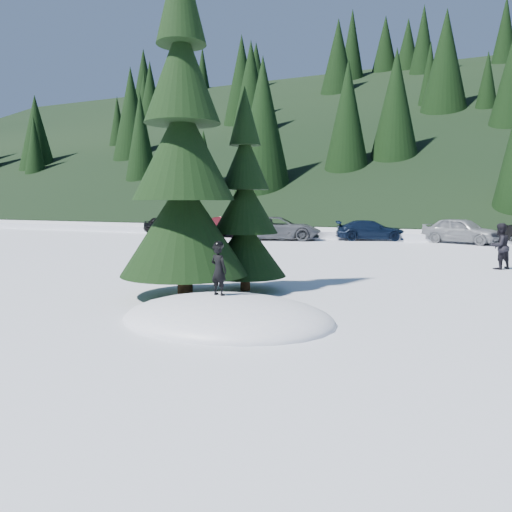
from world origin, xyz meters
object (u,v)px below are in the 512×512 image
at_px(child_skier, 219,270).
at_px(car_3, 371,230).
at_px(car_0, 165,225).
at_px(car_2, 279,228).
at_px(spruce_short, 245,212).
at_px(car_1, 231,227).
at_px(adult_0, 500,246).
at_px(spruce_tall, 183,164).
at_px(car_4, 461,230).

distance_m(child_skier, car_3, 22.04).
distance_m(child_skier, car_0, 26.49).
distance_m(car_2, car_3, 5.64).
bearing_deg(car_0, spruce_short, -117.98).
bearing_deg(car_1, child_skier, -138.50).
relative_size(car_2, car_3, 1.22).
height_order(adult_0, car_2, adult_0).
relative_size(spruce_tall, car_1, 2.09).
distance_m(child_skier, car_4, 22.15).
relative_size(spruce_tall, car_2, 1.66).
bearing_deg(child_skier, car_0, -40.30).
xyz_separation_m(adult_0, car_2, (-12.27, 9.10, -0.10)).
relative_size(spruce_short, child_skier, 5.16).
bearing_deg(car_2, spruce_tall, 177.07).
bearing_deg(car_4, adult_0, -149.28).
relative_size(spruce_short, car_0, 1.37).
xyz_separation_m(spruce_tall, spruce_short, (1.00, 1.40, -1.22)).
height_order(adult_0, car_1, adult_0).
xyz_separation_m(car_2, car_3, (5.23, 2.12, -0.10)).
relative_size(child_skier, adult_0, 0.64).
xyz_separation_m(car_3, car_4, (5.19, -0.08, 0.12)).
xyz_separation_m(car_1, car_2, (3.90, -0.89, 0.04)).
distance_m(child_skier, car_1, 23.42).
distance_m(spruce_short, car_4, 19.34).
distance_m(adult_0, car_2, 15.28).
height_order(spruce_tall, adult_0, spruce_tall).
bearing_deg(car_2, car_0, 65.34).
bearing_deg(spruce_tall, spruce_short, 54.46).
xyz_separation_m(car_0, car_4, (19.75, 1.03, 0.07)).
height_order(car_1, car_3, car_1).
bearing_deg(car_2, car_3, -86.37).
height_order(car_2, car_4, car_4).
bearing_deg(car_0, car_2, -75.05).
bearing_deg(car_3, spruce_short, 163.38).
bearing_deg(car_4, car_3, 110.37).
distance_m(adult_0, car_3, 13.25).
bearing_deg(car_3, adult_0, -167.02).
bearing_deg(car_2, car_1, 58.74).
xyz_separation_m(spruce_short, child_skier, (0.95, -3.09, -1.10)).
xyz_separation_m(child_skier, adult_0, (5.27, 10.74, -0.18)).
bearing_deg(adult_0, car_1, -77.91).
distance_m(car_1, car_4, 14.36).
distance_m(child_skier, adult_0, 11.96).
bearing_deg(car_2, adult_0, -145.05).
xyz_separation_m(spruce_short, car_3, (-0.82, 18.87, -1.49)).
relative_size(spruce_tall, spruce_short, 1.60).
height_order(spruce_tall, car_4, spruce_tall).
bearing_deg(car_1, spruce_tall, -141.05).
height_order(car_1, car_2, car_2).
height_order(child_skier, car_0, child_skier).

